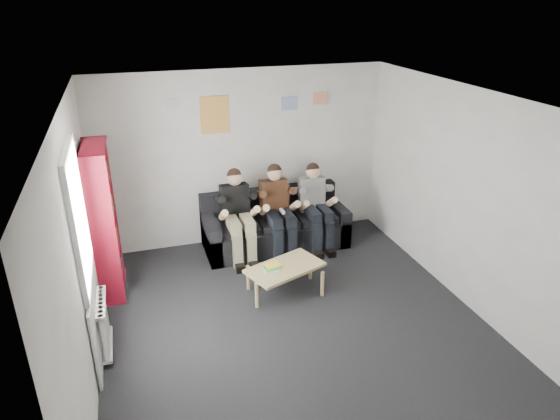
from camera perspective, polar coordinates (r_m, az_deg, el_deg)
name	(u,v)px	position (r m, az deg, el deg)	size (l,w,h in m)	color
room_shell	(296,224)	(5.50, 1.85, -1.62)	(5.00, 5.00, 5.00)	black
sofa	(274,227)	(7.84, -0.65, -1.95)	(2.20, 0.90, 0.85)	black
bookshelf	(104,221)	(6.79, -19.45, -1.19)	(0.30, 0.90, 2.00)	maroon
coffee_table	(285,270)	(6.60, 0.57, -6.82)	(0.99, 0.55, 0.40)	#D3B87A
game_cases	(272,268)	(6.50, -0.88, -6.60)	(0.24, 0.21, 0.05)	silver
person_left	(238,216)	(7.37, -4.78, -0.68)	(0.41, 0.88, 1.35)	black
person_middle	(278,211)	(7.51, -0.21, -0.08)	(0.42, 0.89, 1.35)	#432316
person_right	(316,207)	(7.71, 4.15, 0.37)	(0.39, 0.84, 1.31)	white
radiator	(104,324)	(5.94, -19.43, -12.19)	(0.10, 0.64, 0.60)	silver
window	(88,272)	(5.60, -21.12, -6.59)	(0.05, 1.30, 2.36)	white
poster_large	(215,115)	(7.47, -7.47, 10.73)	(0.42, 0.01, 0.55)	gold
poster_blue	(289,103)	(7.73, 1.08, 12.11)	(0.25, 0.01, 0.20)	#3965C2
poster_pink	(320,98)	(7.89, 4.62, 12.65)	(0.22, 0.01, 0.18)	#BA3A69
poster_sign	(172,104)	(7.35, -12.24, 11.79)	(0.20, 0.01, 0.14)	silver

